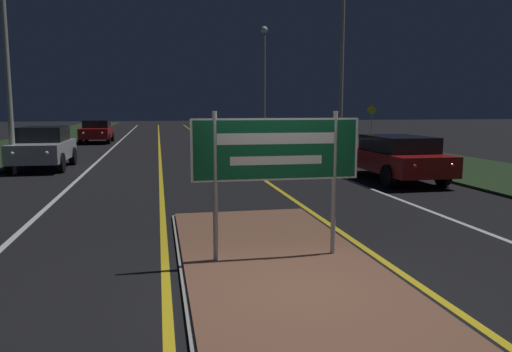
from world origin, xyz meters
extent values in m
plane|color=black|center=(0.00, 0.00, 0.00)|extent=(160.00, 160.00, 0.00)
cube|color=#999993|center=(0.00, 1.35, 0.03)|extent=(2.82, 6.73, 0.05)
cube|color=brown|center=(0.00, 1.35, 0.05)|extent=(2.70, 6.61, 0.10)
cube|color=#1E3319|center=(9.50, 20.00, 0.04)|extent=(5.00, 100.00, 0.08)
cube|color=gold|center=(-1.60, 25.00, 0.00)|extent=(0.12, 70.00, 0.01)
cube|color=gold|center=(1.60, 25.00, 0.00)|extent=(0.12, 70.00, 0.01)
cube|color=silver|center=(-4.20, 25.00, 0.00)|extent=(0.12, 70.00, 0.01)
cube|color=silver|center=(4.20, 25.00, 0.00)|extent=(0.12, 70.00, 0.01)
cube|color=silver|center=(-7.20, 25.00, 0.00)|extent=(0.10, 70.00, 0.01)
cube|color=silver|center=(7.20, 25.00, 0.00)|extent=(0.10, 70.00, 0.01)
cylinder|color=#9E9E99|center=(-0.88, 1.35, 1.16)|extent=(0.07, 0.07, 2.13)
cylinder|color=#9E9E99|center=(0.88, 1.35, 1.16)|extent=(0.07, 0.07, 2.13)
cube|color=#0F512D|center=(0.00, 1.35, 1.68)|extent=(2.45, 0.04, 0.89)
cube|color=white|center=(0.00, 1.33, 1.68)|extent=(2.45, 0.00, 0.89)
cube|color=#0F512D|center=(0.00, 1.33, 1.68)|extent=(2.37, 0.01, 0.83)
cube|color=white|center=(0.00, 1.33, 1.84)|extent=(1.71, 0.01, 0.16)
cube|color=white|center=(0.00, 1.33, 1.53)|extent=(1.35, 0.01, 0.12)
cylinder|color=#9E9E99|center=(-6.54, 12.66, 5.22)|extent=(0.18, 0.18, 10.44)
cylinder|color=#9E9E99|center=(6.46, 15.96, 4.20)|extent=(0.18, 0.18, 8.40)
cylinder|color=#9E9E99|center=(6.58, 33.08, 4.02)|extent=(0.18, 0.18, 8.04)
sphere|color=white|center=(6.58, 33.08, 8.19)|extent=(0.52, 0.52, 0.52)
cube|color=maroon|center=(5.60, 8.92, 0.63)|extent=(1.79, 4.65, 0.60)
cube|color=black|center=(5.60, 8.64, 1.17)|extent=(1.57, 2.42, 0.47)
sphere|color=red|center=(5.04, 6.61, 0.71)|extent=(0.14, 0.14, 0.14)
sphere|color=red|center=(6.15, 6.61, 0.71)|extent=(0.14, 0.14, 0.14)
cylinder|color=black|center=(4.74, 10.36, 0.33)|extent=(0.22, 0.66, 0.66)
cylinder|color=black|center=(6.45, 10.36, 0.33)|extent=(0.22, 0.66, 0.66)
cylinder|color=black|center=(4.74, 7.48, 0.33)|extent=(0.22, 0.66, 0.66)
cylinder|color=black|center=(6.45, 7.48, 0.33)|extent=(0.22, 0.66, 0.66)
cube|color=silver|center=(2.45, 16.06, 0.65)|extent=(1.89, 4.39, 0.61)
cube|color=black|center=(2.45, 15.79, 1.20)|extent=(1.67, 2.28, 0.49)
sphere|color=red|center=(1.86, 13.88, 0.73)|extent=(0.14, 0.14, 0.14)
sphere|color=red|center=(3.04, 13.88, 0.73)|extent=(0.14, 0.14, 0.14)
cylinder|color=black|center=(1.55, 17.42, 0.34)|extent=(0.22, 0.69, 0.69)
cylinder|color=black|center=(3.36, 17.42, 0.34)|extent=(0.22, 0.69, 0.69)
cylinder|color=black|center=(1.55, 14.69, 0.34)|extent=(0.22, 0.69, 0.69)
cylinder|color=black|center=(3.36, 14.69, 0.34)|extent=(0.22, 0.69, 0.69)
cube|color=navy|center=(2.77, 25.48, 0.69)|extent=(1.72, 4.33, 0.69)
cube|color=black|center=(2.77, 25.22, 1.25)|extent=(1.52, 2.25, 0.43)
sphere|color=red|center=(2.24, 23.34, 0.78)|extent=(0.14, 0.14, 0.14)
sphere|color=red|center=(3.31, 23.34, 0.78)|extent=(0.14, 0.14, 0.14)
cylinder|color=black|center=(1.95, 26.83, 0.35)|extent=(0.22, 0.70, 0.70)
cylinder|color=black|center=(3.59, 26.83, 0.35)|extent=(0.22, 0.70, 0.70)
cylinder|color=black|center=(1.95, 24.14, 0.35)|extent=(0.22, 0.70, 0.70)
cylinder|color=black|center=(3.59, 24.14, 0.35)|extent=(0.22, 0.70, 0.70)
cube|color=#B7B7BC|center=(-5.84, 14.02, 0.68)|extent=(1.73, 4.04, 0.67)
cube|color=black|center=(-5.84, 14.27, 1.29)|extent=(1.52, 2.10, 0.55)
sphere|color=white|center=(-6.38, 12.02, 0.77)|extent=(0.14, 0.14, 0.14)
sphere|color=white|center=(-5.31, 12.02, 0.77)|extent=(0.14, 0.14, 0.14)
cylinder|color=black|center=(-6.67, 12.77, 0.35)|extent=(0.22, 0.70, 0.70)
cylinder|color=black|center=(-5.02, 12.77, 0.35)|extent=(0.22, 0.70, 0.70)
cylinder|color=black|center=(-6.67, 15.28, 0.35)|extent=(0.22, 0.70, 0.70)
cylinder|color=black|center=(-5.02, 15.28, 0.35)|extent=(0.22, 0.70, 0.70)
cube|color=maroon|center=(-5.52, 27.88, 0.65)|extent=(1.75, 4.22, 0.64)
cube|color=black|center=(-5.52, 28.14, 1.22)|extent=(1.54, 2.20, 0.48)
sphere|color=white|center=(-6.06, 25.79, 0.73)|extent=(0.14, 0.14, 0.14)
sphere|color=white|center=(-4.98, 25.79, 0.73)|extent=(0.14, 0.14, 0.14)
cylinder|color=black|center=(-6.35, 26.57, 0.33)|extent=(0.22, 0.66, 0.66)
cylinder|color=black|center=(-4.69, 26.57, 0.33)|extent=(0.22, 0.66, 0.66)
cylinder|color=black|center=(-6.35, 29.19, 0.33)|extent=(0.22, 0.66, 0.66)
cylinder|color=black|center=(-4.69, 29.19, 0.33)|extent=(0.22, 0.66, 0.66)
cylinder|color=#9E9E99|center=(10.23, 21.01, 1.13)|extent=(0.06, 0.06, 2.10)
cube|color=yellow|center=(10.23, 21.01, 2.12)|extent=(0.60, 0.02, 0.60)
camera|label=1|loc=(-1.65, -5.56, 2.28)|focal=35.00mm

